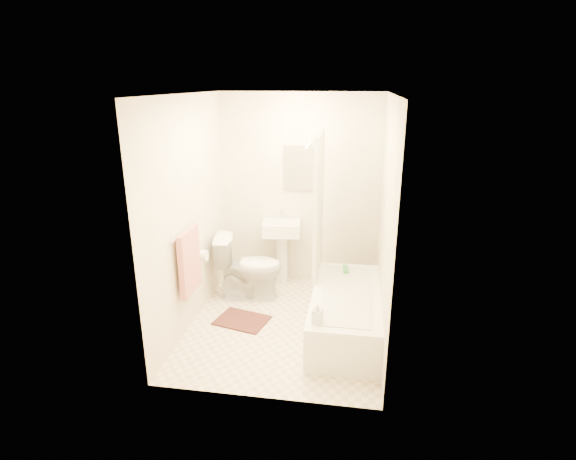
% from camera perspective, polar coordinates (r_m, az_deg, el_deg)
% --- Properties ---
extents(floor, '(2.40, 2.40, 0.00)m').
position_cam_1_polar(floor, '(4.98, -0.46, -11.89)').
color(floor, beige).
rests_on(floor, ground).
extents(ceiling, '(2.40, 2.40, 0.00)m').
position_cam_1_polar(ceiling, '(4.31, -0.54, 16.89)').
color(ceiling, white).
rests_on(ceiling, ground).
extents(wall_back, '(2.00, 0.02, 2.40)m').
position_cam_1_polar(wall_back, '(5.65, 1.52, 4.94)').
color(wall_back, beige).
rests_on(wall_back, ground).
extents(wall_left, '(0.02, 2.40, 2.40)m').
position_cam_1_polar(wall_left, '(4.76, -12.46, 1.94)').
color(wall_left, beige).
rests_on(wall_left, ground).
extents(wall_right, '(0.02, 2.40, 2.40)m').
position_cam_1_polar(wall_right, '(4.45, 12.30, 0.80)').
color(wall_right, beige).
rests_on(wall_right, ground).
extents(mirror, '(0.40, 0.03, 0.55)m').
position_cam_1_polar(mirror, '(5.56, 1.51, 7.89)').
color(mirror, white).
rests_on(mirror, wall_back).
extents(curtain_rod, '(0.03, 1.70, 0.03)m').
position_cam_1_polar(curtain_rod, '(4.39, 3.63, 11.65)').
color(curtain_rod, silver).
rests_on(curtain_rod, wall_back).
extents(shower_curtain, '(0.04, 0.80, 1.55)m').
position_cam_1_polar(shower_curtain, '(4.93, 3.90, 3.16)').
color(shower_curtain, silver).
rests_on(shower_curtain, curtain_rod).
extents(towel_bar, '(0.02, 0.60, 0.02)m').
position_cam_1_polar(towel_bar, '(4.56, -13.02, -0.17)').
color(towel_bar, silver).
rests_on(towel_bar, wall_left).
extents(towel, '(0.06, 0.45, 0.66)m').
position_cam_1_polar(towel, '(4.65, -12.40, -3.93)').
color(towel, '#CC7266').
rests_on(towel, towel_bar).
extents(toilet_paper, '(0.11, 0.12, 0.12)m').
position_cam_1_polar(toilet_paper, '(5.00, -10.83, -3.20)').
color(toilet_paper, white).
rests_on(toilet_paper, wall_left).
extents(toilet, '(0.84, 0.55, 0.78)m').
position_cam_1_polar(toilet, '(5.43, -4.99, -4.74)').
color(toilet, white).
rests_on(toilet, floor).
extents(sink, '(0.51, 0.42, 0.91)m').
position_cam_1_polar(sink, '(5.76, -0.79, -2.52)').
color(sink, white).
rests_on(sink, floor).
extents(bathtub, '(0.69, 1.58, 0.45)m').
position_cam_1_polar(bathtub, '(4.78, 7.32, -10.38)').
color(bathtub, white).
rests_on(bathtub, floor).
extents(bath_mat, '(0.63, 0.53, 0.02)m').
position_cam_1_polar(bath_mat, '(5.07, -5.86, -11.33)').
color(bath_mat, '#532C1B').
rests_on(bath_mat, floor).
extents(soap_bottle, '(0.11, 0.11, 0.19)m').
position_cam_1_polar(soap_bottle, '(4.09, 3.76, -10.52)').
color(soap_bottle, silver).
rests_on(soap_bottle, bathtub).
extents(scrub_brush, '(0.07, 0.20, 0.04)m').
position_cam_1_polar(scrub_brush, '(5.20, 7.34, -4.99)').
color(scrub_brush, green).
rests_on(scrub_brush, bathtub).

